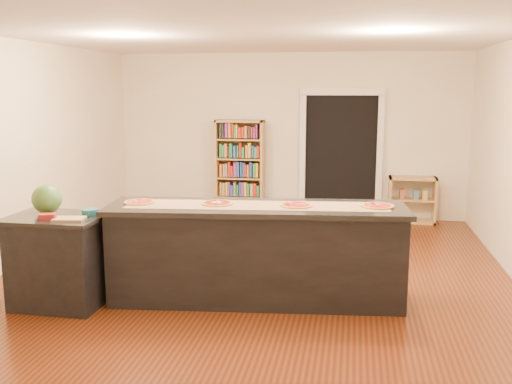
% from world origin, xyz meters
% --- Properties ---
extents(room, '(6.00, 7.00, 2.80)m').
position_xyz_m(room, '(0.00, 0.00, 1.40)').
color(room, '#F1E7CB').
rests_on(room, ground).
extents(doorway, '(1.40, 0.09, 2.21)m').
position_xyz_m(doorway, '(0.90, 3.46, 1.20)').
color(doorway, black).
rests_on(doorway, room).
extents(kitchen_island, '(3.08, 0.83, 1.02)m').
position_xyz_m(kitchen_island, '(0.15, -0.65, 0.51)').
color(kitchen_island, black).
rests_on(kitchen_island, ground).
extents(side_counter, '(0.95, 0.70, 0.94)m').
position_xyz_m(side_counter, '(-1.81, -1.15, 0.48)').
color(side_counter, black).
rests_on(side_counter, ground).
extents(bookshelf, '(0.84, 0.30, 1.67)m').
position_xyz_m(bookshelf, '(-0.82, 3.30, 0.84)').
color(bookshelf, tan).
rests_on(bookshelf, ground).
extents(low_shelf, '(0.77, 0.33, 0.77)m').
position_xyz_m(low_shelf, '(2.09, 3.29, 0.38)').
color(low_shelf, tan).
rests_on(low_shelf, ground).
extents(waste_bin, '(0.23, 0.23, 0.34)m').
position_xyz_m(waste_bin, '(-0.39, 3.25, 0.17)').
color(waste_bin, '#5E84D1').
rests_on(waste_bin, ground).
extents(kraft_paper, '(2.71, 0.76, 0.00)m').
position_xyz_m(kraft_paper, '(0.15, -0.65, 1.02)').
color(kraft_paper, '#876346').
rests_on(kraft_paper, kitchen_island).
extents(watermelon, '(0.30, 0.30, 0.30)m').
position_xyz_m(watermelon, '(-1.95, -1.05, 1.09)').
color(watermelon, '#144214').
rests_on(watermelon, side_counter).
extents(cutting_board, '(0.32, 0.24, 0.02)m').
position_xyz_m(cutting_board, '(-1.59, -1.28, 0.95)').
color(cutting_board, tan).
rests_on(cutting_board, side_counter).
extents(package_red, '(0.18, 0.15, 0.06)m').
position_xyz_m(package_red, '(-1.80, -1.30, 0.97)').
color(package_red, maroon).
rests_on(package_red, side_counter).
extents(package_teal, '(0.17, 0.17, 0.06)m').
position_xyz_m(package_teal, '(-1.48, -1.05, 0.97)').
color(package_teal, '#195966').
rests_on(package_teal, side_counter).
extents(pizza_a, '(0.31, 0.31, 0.02)m').
position_xyz_m(pizza_a, '(-1.08, -0.74, 1.03)').
color(pizza_a, tan).
rests_on(pizza_a, kitchen_island).
extents(pizza_b, '(0.33, 0.33, 0.02)m').
position_xyz_m(pizza_b, '(-0.26, -0.66, 1.03)').
color(pizza_b, tan).
rests_on(pizza_b, kitchen_island).
extents(pizza_c, '(0.33, 0.33, 0.02)m').
position_xyz_m(pizza_c, '(0.56, -0.62, 1.03)').
color(pizza_c, tan).
rests_on(pizza_c, kitchen_island).
extents(pizza_d, '(0.34, 0.34, 0.02)m').
position_xyz_m(pizza_d, '(1.37, -0.51, 1.03)').
color(pizza_d, tan).
rests_on(pizza_d, kitchen_island).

